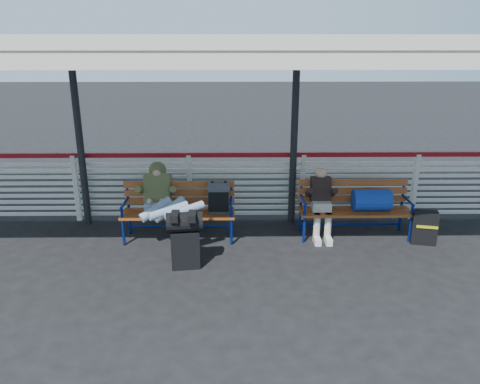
{
  "coord_description": "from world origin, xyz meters",
  "views": [
    {
      "loc": [
        0.79,
        -5.99,
        3.12
      ],
      "look_at": [
        0.88,
        1.0,
        0.82
      ],
      "focal_mm": 35.0,
      "sensor_mm": 36.0,
      "label": 1
    }
  ],
  "objects_px": {
    "bench_right": "(363,202)",
    "traveler_man": "(166,204)",
    "luggage_stack": "(185,238)",
    "companion_person": "(321,202)",
    "bench_left": "(192,203)",
    "suitcase_side": "(424,227)"
  },
  "relations": [
    {
      "from": "bench_left",
      "to": "traveler_man",
      "type": "height_order",
      "value": "traveler_man"
    },
    {
      "from": "suitcase_side",
      "to": "companion_person",
      "type": "bearing_deg",
      "value": -177.97
    },
    {
      "from": "bench_left",
      "to": "suitcase_side",
      "type": "distance_m",
      "value": 3.72
    },
    {
      "from": "luggage_stack",
      "to": "companion_person",
      "type": "relative_size",
      "value": 0.72
    },
    {
      "from": "bench_right",
      "to": "traveler_man",
      "type": "bearing_deg",
      "value": -172.98
    },
    {
      "from": "luggage_stack",
      "to": "companion_person",
      "type": "height_order",
      "value": "companion_person"
    },
    {
      "from": "companion_person",
      "to": "bench_left",
      "type": "bearing_deg",
      "value": -179.0
    },
    {
      "from": "bench_left",
      "to": "suitcase_side",
      "type": "xyz_separation_m",
      "value": [
        3.69,
        -0.26,
        -0.33
      ]
    },
    {
      "from": "bench_right",
      "to": "companion_person",
      "type": "distance_m",
      "value": 0.68
    },
    {
      "from": "traveler_man",
      "to": "suitcase_side",
      "type": "distance_m",
      "value": 4.08
    },
    {
      "from": "companion_person",
      "to": "suitcase_side",
      "type": "relative_size",
      "value": 2.15
    },
    {
      "from": "bench_right",
      "to": "companion_person",
      "type": "height_order",
      "value": "companion_person"
    },
    {
      "from": "traveler_man",
      "to": "bench_right",
      "type": "bearing_deg",
      "value": 7.02
    },
    {
      "from": "bench_right",
      "to": "traveler_man",
      "type": "relative_size",
      "value": 1.1
    },
    {
      "from": "traveler_man",
      "to": "suitcase_side",
      "type": "relative_size",
      "value": 3.07
    },
    {
      "from": "bench_right",
      "to": "luggage_stack",
      "type": "bearing_deg",
      "value": -158.95
    },
    {
      "from": "companion_person",
      "to": "luggage_stack",
      "type": "bearing_deg",
      "value": -153.16
    },
    {
      "from": "bench_left",
      "to": "companion_person",
      "type": "height_order",
      "value": "companion_person"
    },
    {
      "from": "bench_right",
      "to": "suitcase_side",
      "type": "height_order",
      "value": "bench_right"
    },
    {
      "from": "bench_right",
      "to": "traveler_man",
      "type": "xyz_separation_m",
      "value": [
        -3.13,
        -0.39,
        0.11
      ]
    },
    {
      "from": "luggage_stack",
      "to": "traveler_man",
      "type": "xyz_separation_m",
      "value": [
        -0.35,
        0.69,
        0.25
      ]
    },
    {
      "from": "traveler_man",
      "to": "luggage_stack",
      "type": "bearing_deg",
      "value": -63.3
    }
  ]
}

